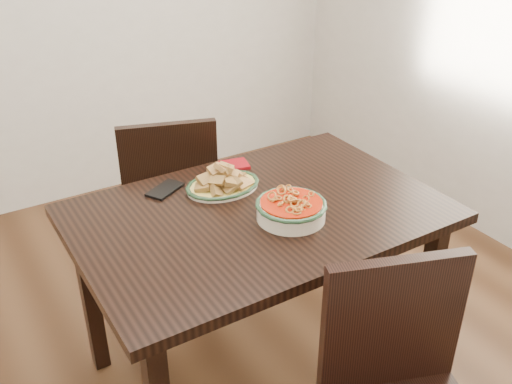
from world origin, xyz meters
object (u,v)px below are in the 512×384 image
fish_plate (223,178)px  noodle_bowl (291,207)px  smartphone (165,189)px  chair_far (170,194)px  dining_table (259,230)px

fish_plate → noodle_bowl: 0.33m
noodle_bowl → smartphone: (-0.29, 0.41, -0.04)m
smartphone → chair_far: bearing=36.7°
dining_table → chair_far: (-0.05, 0.70, -0.16)m
noodle_bowl → smartphone: noodle_bowl is taller
fish_plate → noodle_bowl: (0.10, -0.32, -0.00)m
dining_table → smartphone: size_ratio=8.79×
dining_table → chair_far: 0.72m
fish_plate → noodle_bowl: bearing=-73.3°
dining_table → noodle_bowl: noodle_bowl is taller
chair_far → noodle_bowl: 0.87m
dining_table → smartphone: bearing=127.2°
dining_table → smartphone: 0.39m
chair_far → fish_plate: chair_far is taller
noodle_bowl → smartphone: 0.51m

